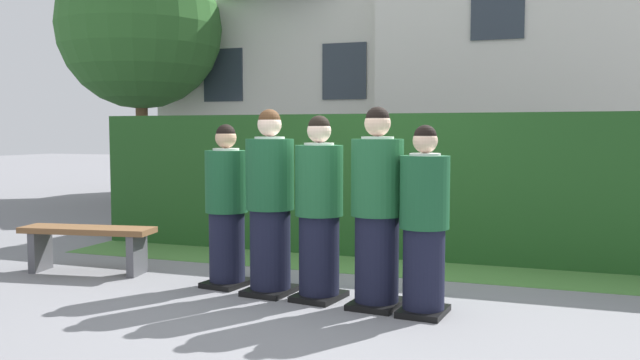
{
  "coord_description": "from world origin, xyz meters",
  "views": [
    {
      "loc": [
        1.87,
        -5.28,
        1.47
      ],
      "look_at": [
        0.0,
        0.0,
        1.05
      ],
      "focal_mm": 36.45,
      "sensor_mm": 36.0,
      "label": 1
    }
  ],
  "objects_px": {
    "student_front_row_1": "(270,206)",
    "student_front_row_2": "(319,213)",
    "wooden_bench": "(88,239)",
    "student_front_row_4": "(424,225)",
    "student_front_row_3": "(377,212)",
    "student_front_row_0": "(227,210)"
  },
  "relations": [
    {
      "from": "wooden_bench",
      "to": "student_front_row_1",
      "type": "bearing_deg",
      "value": -4.24
    },
    {
      "from": "student_front_row_2",
      "to": "wooden_bench",
      "type": "xyz_separation_m",
      "value": [
        -2.63,
        0.21,
        -0.42
      ]
    },
    {
      "from": "student_front_row_2",
      "to": "wooden_bench",
      "type": "distance_m",
      "value": 2.67
    },
    {
      "from": "student_front_row_2",
      "to": "student_front_row_3",
      "type": "xyz_separation_m",
      "value": [
        0.54,
        -0.07,
        0.03
      ]
    },
    {
      "from": "student_front_row_1",
      "to": "student_front_row_3",
      "type": "xyz_separation_m",
      "value": [
        1.02,
        -0.12,
        0.0
      ]
    },
    {
      "from": "student_front_row_4",
      "to": "student_front_row_3",
      "type": "bearing_deg",
      "value": 166.65
    },
    {
      "from": "student_front_row_0",
      "to": "wooden_bench",
      "type": "bearing_deg",
      "value": 179.03
    },
    {
      "from": "student_front_row_2",
      "to": "wooden_bench",
      "type": "relative_size",
      "value": 1.12
    },
    {
      "from": "student_front_row_1",
      "to": "student_front_row_3",
      "type": "height_order",
      "value": "student_front_row_3"
    },
    {
      "from": "student_front_row_0",
      "to": "student_front_row_4",
      "type": "distance_m",
      "value": 1.98
    },
    {
      "from": "student_front_row_0",
      "to": "wooden_bench",
      "type": "relative_size",
      "value": 1.07
    },
    {
      "from": "student_front_row_1",
      "to": "student_front_row_4",
      "type": "height_order",
      "value": "student_front_row_1"
    },
    {
      "from": "student_front_row_0",
      "to": "student_front_row_3",
      "type": "distance_m",
      "value": 1.55
    },
    {
      "from": "student_front_row_2",
      "to": "student_front_row_3",
      "type": "relative_size",
      "value": 0.96
    },
    {
      "from": "student_front_row_3",
      "to": "student_front_row_2",
      "type": "bearing_deg",
      "value": 172.38
    },
    {
      "from": "student_front_row_3",
      "to": "student_front_row_4",
      "type": "distance_m",
      "value": 0.43
    },
    {
      "from": "student_front_row_0",
      "to": "student_front_row_4",
      "type": "xyz_separation_m",
      "value": [
        1.95,
        -0.35,
        -0.01
      ]
    },
    {
      "from": "student_front_row_1",
      "to": "student_front_row_2",
      "type": "height_order",
      "value": "student_front_row_1"
    },
    {
      "from": "student_front_row_2",
      "to": "student_front_row_0",
      "type": "bearing_deg",
      "value": 169.83
    },
    {
      "from": "student_front_row_1",
      "to": "student_front_row_4",
      "type": "xyz_separation_m",
      "value": [
        1.44,
        -0.22,
        -0.07
      ]
    },
    {
      "from": "student_front_row_4",
      "to": "wooden_bench",
      "type": "relative_size",
      "value": 1.06
    },
    {
      "from": "student_front_row_1",
      "to": "wooden_bench",
      "type": "height_order",
      "value": "student_front_row_1"
    }
  ]
}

